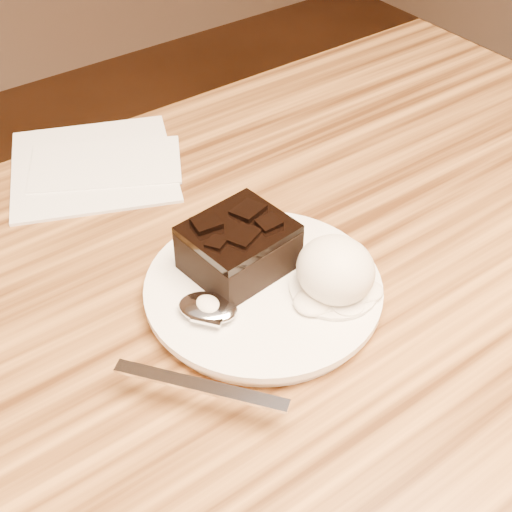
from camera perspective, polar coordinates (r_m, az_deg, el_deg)
plate at (r=0.58m, az=0.58°, el=-2.87°), size 0.20×0.20×0.02m
brownie at (r=0.58m, az=-1.42°, el=0.49°), size 0.09×0.08×0.04m
ice_cream_scoop at (r=0.56m, az=6.44°, el=-1.12°), size 0.06×0.07×0.05m
melt_puddle at (r=0.58m, az=6.29°, el=-2.60°), size 0.07×0.07×0.00m
spoon at (r=0.55m, az=-3.89°, el=-4.31°), size 0.14×0.17×0.01m
napkin at (r=0.76m, az=-13.04°, el=7.23°), size 0.22×0.22×0.01m
crumb_a at (r=0.57m, az=7.13°, el=-2.80°), size 0.01×0.01×0.00m
crumb_b at (r=0.59m, az=-0.04°, el=-1.41°), size 0.01×0.01×0.00m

